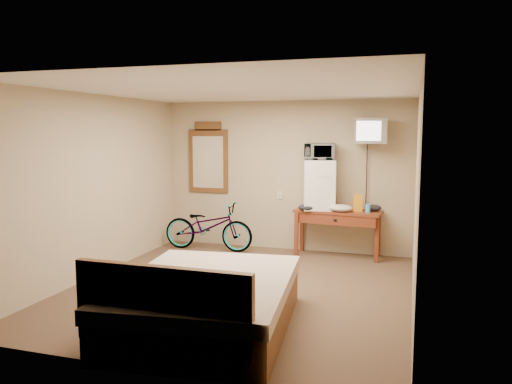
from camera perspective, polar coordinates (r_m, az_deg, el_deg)
room at (r=6.21m, az=-1.90°, el=0.05°), size 4.60×4.64×2.50m
desk at (r=8.02m, az=9.29°, el=-2.95°), size 1.40×0.65×0.75m
mini_fridge at (r=8.04m, az=7.23°, el=0.85°), size 0.58×0.57×0.80m
microwave at (r=8.01m, az=7.28°, el=4.62°), size 0.52×0.40×0.26m
snack_bag at (r=7.93m, az=11.56°, el=-1.23°), size 0.15×0.10×0.27m
blue_cup at (r=7.87m, az=12.67°, el=-1.84°), size 0.07×0.07×0.13m
cloth_cream at (r=7.88m, az=9.65°, el=-1.83°), size 0.36×0.28×0.11m
cloth_dark_a at (r=7.93m, az=5.79°, el=-1.76°), size 0.27×0.20×0.10m
cloth_dark_b at (r=8.05m, az=13.37°, el=-1.78°), size 0.22×0.18×0.10m
crt_television at (r=7.87m, az=12.88°, el=6.82°), size 0.53×0.62×0.39m
wall_mirror at (r=8.80m, az=-5.47°, el=3.86°), size 0.73×0.04×1.23m
bicycle at (r=8.45m, az=-5.47°, el=-3.91°), size 1.56×0.59×0.81m
bed at (r=5.15m, az=-5.87°, el=-12.43°), size 1.87×2.34×0.90m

